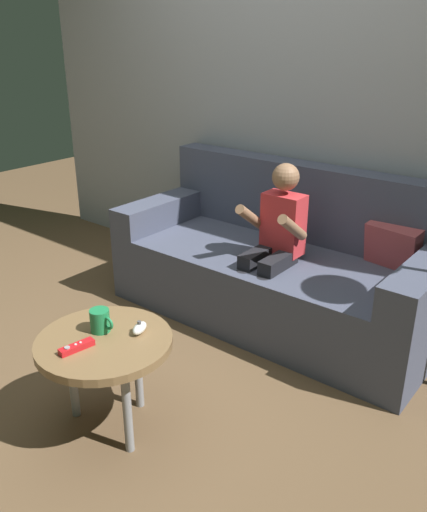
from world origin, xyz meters
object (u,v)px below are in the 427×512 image
game_remote_red_near_edge (77,347)px  nunchuk_white (140,328)px  coffee_table (105,348)px  coffee_mug (100,321)px  person_seated_on_couch (274,240)px  couch (280,268)px

game_remote_red_near_edge → nunchuk_white: (0.10, 0.24, 0.01)m
game_remote_red_near_edge → nunchuk_white: nunchuk_white is taller
coffee_table → coffee_mug: (-0.05, 0.03, 0.09)m
person_seated_on_couch → coffee_table: person_seated_on_couch is taller
nunchuk_white → coffee_mug: (-0.13, -0.09, 0.03)m
couch → coffee_table: (-0.02, -1.28, 0.09)m
coffee_table → game_remote_red_near_edge: game_remote_red_near_edge is taller
couch → coffee_mug: size_ratio=15.65×
person_seated_on_couch → coffee_table: bearing=-94.4°
couch → person_seated_on_couch: 0.31m
couch → coffee_mug: bearing=-93.4°
couch → game_remote_red_near_edge: (-0.04, -1.40, 0.15)m
game_remote_red_near_edge → coffee_mug: coffee_mug is taller
couch → nunchuk_white: size_ratio=18.54×
nunchuk_white → coffee_mug: 0.16m
coffee_mug → nunchuk_white: bearing=34.4°
coffee_table → coffee_mug: bearing=150.5°
person_seated_on_couch → nunchuk_white: (-0.01, -0.98, -0.08)m
game_remote_red_near_edge → coffee_table: bearing=81.2°
game_remote_red_near_edge → person_seated_on_couch: bearing=85.2°
coffee_mug → person_seated_on_couch: bearing=82.6°
nunchuk_white → person_seated_on_couch: bearing=89.6°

